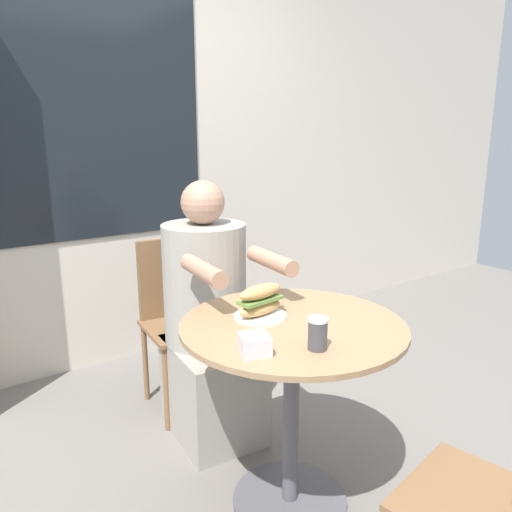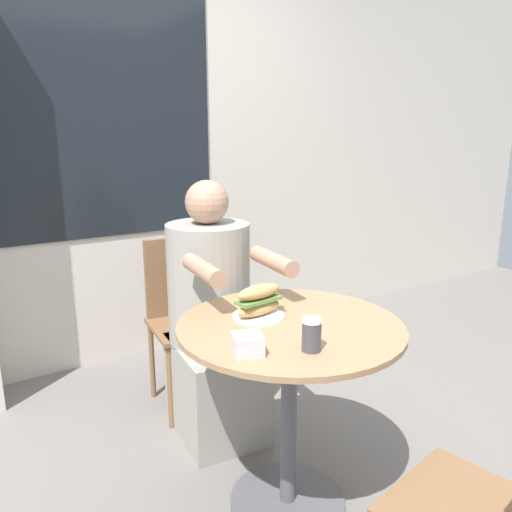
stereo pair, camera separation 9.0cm
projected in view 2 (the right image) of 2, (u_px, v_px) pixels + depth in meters
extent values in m
plane|color=slate|center=(287.00, 502.00, 1.94)|extent=(8.00, 8.00, 0.00)
cube|color=beige|center=(125.00, 133.00, 2.96)|extent=(8.00, 0.08, 2.80)
cube|color=black|center=(104.00, 109.00, 2.83)|extent=(1.31, 0.01, 1.47)
cylinder|color=#997551|center=(290.00, 326.00, 1.77)|extent=(0.81, 0.81, 0.02)
cylinder|color=#515156|center=(289.00, 417.00, 1.85)|extent=(0.06, 0.06, 0.70)
cylinder|color=#515156|center=(287.00, 500.00, 1.94)|extent=(0.44, 0.44, 0.02)
cube|color=brown|center=(190.00, 326.00, 2.55)|extent=(0.42, 0.42, 0.02)
cube|color=brown|center=(178.00, 276.00, 2.64)|extent=(0.35, 0.07, 0.42)
cylinder|color=brown|center=(233.00, 373.00, 2.53)|extent=(0.03, 0.03, 0.43)
cylinder|color=brown|center=(170.00, 387.00, 2.39)|extent=(0.03, 0.03, 0.43)
cylinder|color=brown|center=(209.00, 348.00, 2.82)|extent=(0.03, 0.03, 0.43)
cylinder|color=brown|center=(152.00, 360.00, 2.67)|extent=(0.03, 0.03, 0.43)
cube|color=gray|center=(217.00, 388.00, 2.36)|extent=(0.41, 0.51, 0.45)
cylinder|color=gray|center=(209.00, 283.00, 2.30)|extent=(0.38, 0.38, 0.55)
sphere|color=tan|center=(207.00, 202.00, 2.21)|extent=(0.20, 0.20, 0.20)
cylinder|color=tan|center=(273.00, 261.00, 2.03)|extent=(0.10, 0.31, 0.07)
cylinder|color=tan|center=(203.00, 270.00, 1.90)|extent=(0.10, 0.31, 0.07)
cylinder|color=white|center=(259.00, 316.00, 1.83)|extent=(0.19, 0.19, 0.01)
ellipsoid|color=tan|center=(259.00, 308.00, 1.82)|extent=(0.20, 0.09, 0.05)
cube|color=olive|center=(259.00, 300.00, 1.81)|extent=(0.18, 0.09, 0.01)
ellipsoid|color=tan|center=(259.00, 292.00, 1.81)|extent=(0.20, 0.09, 0.05)
cylinder|color=#424247|center=(311.00, 336.00, 1.54)|extent=(0.06, 0.06, 0.09)
cylinder|color=white|center=(312.00, 321.00, 1.52)|extent=(0.06, 0.06, 0.01)
cube|color=silver|center=(248.00, 344.00, 1.52)|extent=(0.12, 0.12, 0.06)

